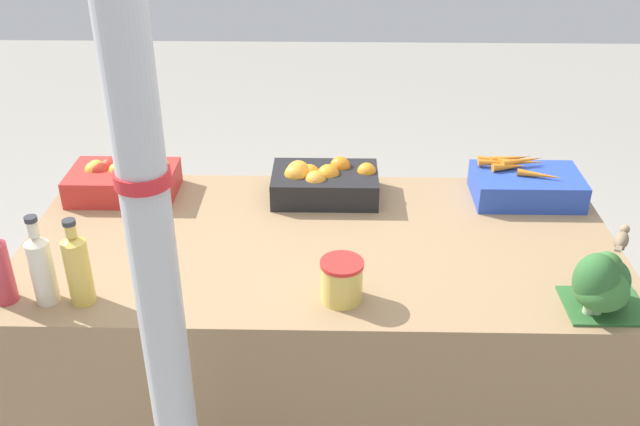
# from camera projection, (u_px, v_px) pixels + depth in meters

# --- Properties ---
(ground_plane) EXTENTS (10.00, 10.00, 0.00)m
(ground_plane) POSITION_uv_depth(u_px,v_px,m) (320.00, 415.00, 2.68)
(ground_plane) COLOR gray
(market_table) EXTENTS (1.91, 0.92, 0.77)m
(market_table) POSITION_uv_depth(u_px,v_px,m) (320.00, 334.00, 2.49)
(market_table) COLOR #937551
(market_table) RESTS_ON ground_plane
(support_pole) EXTENTS (0.11, 0.11, 2.54)m
(support_pole) POSITION_uv_depth(u_px,v_px,m) (147.00, 212.00, 1.44)
(support_pole) COLOR #B7BABF
(support_pole) RESTS_ON ground_plane
(apple_crate) EXTENTS (0.37, 0.24, 0.13)m
(apple_crate) POSITION_uv_depth(u_px,v_px,m) (124.00, 179.00, 2.55)
(apple_crate) COLOR red
(apple_crate) RESTS_ON market_table
(orange_crate) EXTENTS (0.37, 0.24, 0.14)m
(orange_crate) POSITION_uv_depth(u_px,v_px,m) (323.00, 182.00, 2.53)
(orange_crate) COLOR black
(orange_crate) RESTS_ON market_table
(carrot_crate) EXTENTS (0.37, 0.25, 0.13)m
(carrot_crate) POSITION_uv_depth(u_px,v_px,m) (525.00, 184.00, 2.53)
(carrot_crate) COLOR #2847B7
(carrot_crate) RESTS_ON market_table
(broccoli_pile) EXTENTS (0.22, 0.20, 0.19)m
(broccoli_pile) POSITION_uv_depth(u_px,v_px,m) (601.00, 283.00, 1.93)
(broccoli_pile) COLOR #2D602D
(broccoli_pile) RESTS_ON market_table
(juice_bottle_cloudy) EXTENTS (0.07, 0.07, 0.27)m
(juice_bottle_cloudy) POSITION_uv_depth(u_px,v_px,m) (42.00, 267.00, 1.96)
(juice_bottle_cloudy) COLOR beige
(juice_bottle_cloudy) RESTS_ON market_table
(juice_bottle_golden) EXTENTS (0.07, 0.07, 0.26)m
(juice_bottle_golden) POSITION_uv_depth(u_px,v_px,m) (78.00, 267.00, 1.96)
(juice_bottle_golden) COLOR gold
(juice_bottle_golden) RESTS_ON market_table
(pickle_jar) EXTENTS (0.12, 0.12, 0.13)m
(pickle_jar) POSITION_uv_depth(u_px,v_px,m) (342.00, 280.00, 1.99)
(pickle_jar) COLOR #DBBC56
(pickle_jar) RESTS_ON market_table
(sparrow_bird) EXTENTS (0.07, 0.13, 0.05)m
(sparrow_bird) POSITION_uv_depth(u_px,v_px,m) (622.00, 239.00, 1.88)
(sparrow_bird) COLOR #4C3D2D
(sparrow_bird) RESTS_ON broccoli_pile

